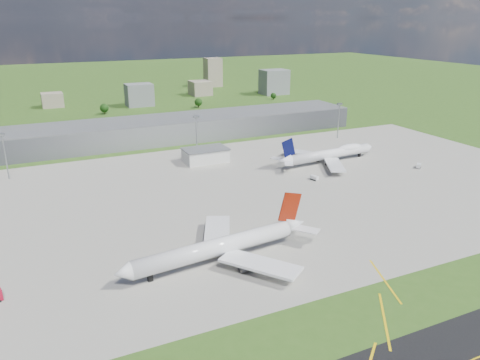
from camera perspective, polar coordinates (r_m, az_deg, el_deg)
name	(u,v)px	position (r m, az deg, el deg)	size (l,w,h in m)	color
ground	(167,145)	(332.34, -8.94, 4.27)	(1400.00, 1400.00, 0.00)	#34591C
apron	(248,193)	(237.37, 1.00, -1.57)	(360.00, 190.00, 0.08)	#9C988E
terminal	(160,130)	(344.60, -9.72, 6.05)	(300.00, 42.00, 15.00)	slate
ops_building	(205,156)	(288.47, -4.24, 2.99)	(26.00, 16.00, 8.00)	silver
mast_west	(4,148)	(282.49, -26.83, 3.49)	(3.50, 2.00, 25.90)	gray
mast_center	(196,129)	(298.69, -5.34, 6.24)	(3.50, 2.00, 25.90)	gray
mast_east	(339,114)	(350.48, 11.97, 7.83)	(3.50, 2.00, 25.90)	gray
airliner_red_twin	(222,247)	(171.18, -2.16, -8.11)	(77.17, 59.81, 21.17)	white
airliner_blue_quad	(330,154)	(291.82, 10.93, 3.14)	(72.34, 56.60, 18.88)	white
tug_yellow	(231,245)	(182.37, -1.08, -7.95)	(3.83, 2.56, 1.78)	#E8B30D
van_white_near	(314,178)	(258.68, 9.03, 0.24)	(3.39, 5.19, 2.46)	white
van_white_far	(419,166)	(295.80, 20.95, 1.61)	(5.27, 4.83, 2.53)	silver
bldg_cw	(52,100)	(506.00, -21.90, 9.04)	(20.00, 18.00, 14.00)	gray
bldg_c	(139,95)	(487.05, -12.18, 10.11)	(26.00, 20.00, 22.00)	slate
bldg_ce	(200,88)	(548.15, -4.87, 11.11)	(22.00, 24.00, 16.00)	gray
bldg_e	(274,82)	(553.51, 4.18, 11.83)	(30.00, 22.00, 28.00)	slate
bldg_tall_e	(213,72)	(616.76, -3.32, 12.97)	(20.00, 18.00, 36.00)	gray
tree_c	(104,108)	(451.35, -16.22, 8.42)	(8.10, 8.10, 9.90)	#382314
tree_e	(198,102)	(468.73, -5.10, 9.43)	(7.65, 7.65, 9.35)	#382314
tree_far_e	(273,96)	(514.93, 4.10, 10.22)	(6.30, 6.30, 7.70)	#382314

